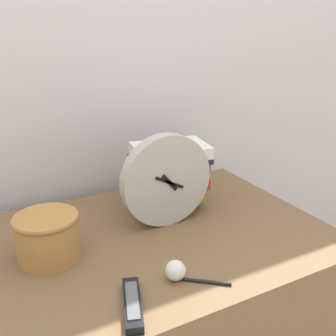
{
  "coord_description": "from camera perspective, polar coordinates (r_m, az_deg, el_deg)",
  "views": [
    {
      "loc": [
        -0.39,
        -0.54,
        1.35
      ],
      "look_at": [
        0.13,
        0.45,
        0.93
      ],
      "focal_mm": 42.0,
      "sensor_mm": 36.0,
      "label": 1
    }
  ],
  "objects": [
    {
      "name": "wall_back",
      "position": [
        1.37,
        -11.55,
        13.85
      ],
      "size": [
        6.0,
        0.04,
        2.4
      ],
      "color": "silver",
      "rests_on": "ground_plane"
    },
    {
      "name": "desk_clock",
      "position": [
        1.14,
        -0.21,
        -1.82
      ],
      "size": [
        0.28,
        0.04,
        0.28
      ],
      "color": "#B7B2A8",
      "rests_on": "desk"
    },
    {
      "name": "book_stack",
      "position": [
        1.26,
        0.37,
        -0.7
      ],
      "size": [
        0.26,
        0.22,
        0.21
      ],
      "color": "green",
      "rests_on": "desk"
    },
    {
      "name": "basket",
      "position": [
        1.05,
        -17.1,
        -9.3
      ],
      "size": [
        0.17,
        0.17,
        0.12
      ],
      "color": "#B27A3D",
      "rests_on": "desk"
    },
    {
      "name": "tv_remote",
      "position": [
        0.88,
        -5.18,
        -19.05
      ],
      "size": [
        0.09,
        0.16,
        0.02
      ],
      "color": "black",
      "rests_on": "desk"
    },
    {
      "name": "crumpled_paper_ball",
      "position": [
        0.94,
        1.08,
        -14.65
      ],
      "size": [
        0.05,
        0.05,
        0.05
      ],
      "color": "white",
      "rests_on": "desk"
    },
    {
      "name": "pen",
      "position": [
        0.95,
        4.77,
        -16.04
      ],
      "size": [
        0.12,
        0.09,
        0.01
      ],
      "color": "black",
      "rests_on": "desk"
    }
  ]
}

